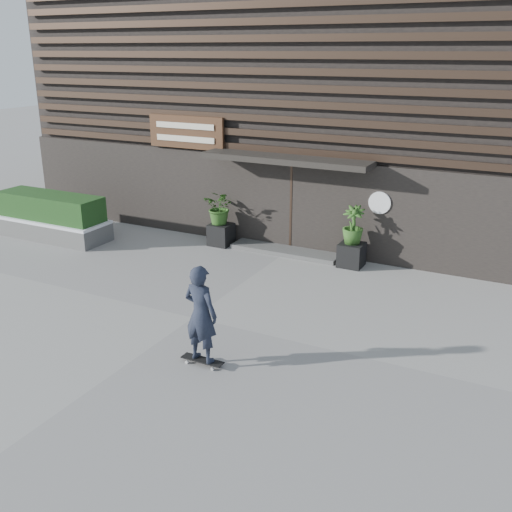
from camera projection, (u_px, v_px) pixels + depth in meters
The scene contains 11 objects.
ground at pixel (193, 318), 12.03m from camera, with size 80.00×80.00×0.00m, color gray.
entrance_step at pixel (286, 250), 15.88m from camera, with size 3.00×0.80×0.12m, color #4B4C49.
planter_pot_left at pixel (221, 234), 16.45m from camera, with size 0.60×0.60×0.60m, color black.
bamboo_left at pixel (220, 207), 16.19m from camera, with size 0.86×0.75×0.96m, color #2D591E.
planter_pot_right at pixel (351, 255), 14.81m from camera, with size 0.60×0.60×0.60m, color black.
bamboo_right at pixel (353, 225), 14.55m from camera, with size 0.54×0.54×0.96m, color #2D591E.
raised_bed at pixel (53, 229), 17.13m from camera, with size 3.50×1.20×0.50m, color #4F4F4D.
snow_layer at pixel (52, 219), 17.03m from camera, with size 3.50×1.20×0.08m, color white.
hedge at pixel (50, 206), 16.90m from camera, with size 3.30×1.00×0.70m, color #183B15.
building at pixel (356, 88), 19.07m from camera, with size 18.00×11.00×8.00m.
skateboarder at pixel (201, 314), 9.94m from camera, with size 0.78×0.47×1.83m.
Camera 1 is at (6.13, -9.14, 5.18)m, focal length 41.33 mm.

